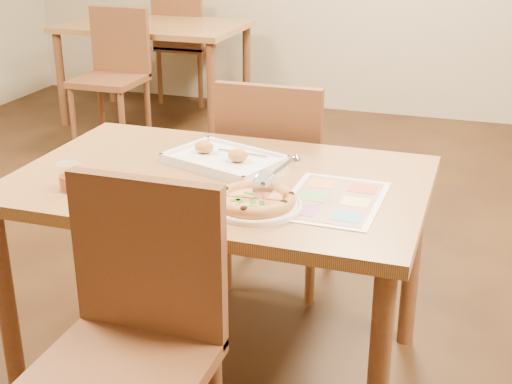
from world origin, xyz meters
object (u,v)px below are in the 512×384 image
(chair_far, at_px, (275,162))
(bg_chair_near, at_px, (115,60))
(pizza_cutter, at_px, (274,176))
(appetizer_tray, at_px, (224,160))
(dining_table, at_px, (220,201))
(bg_table, at_px, (154,35))
(chair_near, at_px, (134,314))
(pizza, at_px, (255,200))
(plate, at_px, (256,206))
(menu, at_px, (334,200))
(bg_chair_far, at_px, (182,34))
(glass_tumbler, at_px, (69,178))

(chair_far, distance_m, bg_chair_near, 2.26)
(pizza_cutter, bearing_deg, appetizer_tray, 72.92)
(dining_table, relative_size, bg_table, 1.00)
(chair_near, xyz_separation_m, appetizer_tray, (-0.03, 0.72, 0.17))
(dining_table, bearing_deg, appetizer_tray, 103.99)
(bg_table, distance_m, pizza, 3.50)
(plate, xyz_separation_m, appetizer_tray, (-0.22, 0.32, 0.01))
(menu, bearing_deg, dining_table, 168.62)
(bg_chair_near, height_order, appetizer_tray, bg_chair_near)
(bg_table, xyz_separation_m, menu, (1.99, -2.88, 0.09))
(bg_chair_near, bearing_deg, appetizer_tray, -52.94)
(bg_chair_far, distance_m, appetizer_tray, 3.55)
(chair_near, distance_m, bg_chair_far, 4.22)
(bg_chair_near, relative_size, pizza, 2.00)
(chair_far, relative_size, bg_chair_near, 1.00)
(plate, xyz_separation_m, menu, (0.20, 0.13, -0.00))
(bg_table, distance_m, bg_chair_far, 0.51)
(glass_tumbler, relative_size, menu, 0.22)
(appetizer_tray, height_order, menu, appetizer_tray)
(pizza, bearing_deg, bg_chair_far, 117.00)
(bg_chair_near, distance_m, bg_chair_far, 1.10)
(dining_table, xyz_separation_m, bg_chair_near, (-1.60, 2.20, -0.07))
(dining_table, relative_size, plate, 4.96)
(plate, relative_size, pizza, 1.12)
(dining_table, relative_size, pizza, 5.54)
(chair_near, distance_m, chair_far, 1.20)
(bg_table, distance_m, pizza_cutter, 3.49)
(chair_near, xyz_separation_m, chair_far, (-0.00, 1.20, 0.00))
(bg_chair_far, bearing_deg, glass_tumbler, 108.83)
(appetizer_tray, bearing_deg, chair_far, 86.50)
(bg_chair_far, relative_size, glass_tumbler, 5.46)
(dining_table, bearing_deg, bg_table, 119.74)
(bg_chair_near, relative_size, glass_tumbler, 5.46)
(appetizer_tray, bearing_deg, bg_chair_near, 127.06)
(chair_far, xyz_separation_m, appetizer_tray, (-0.03, -0.48, 0.17))
(appetizer_tray, distance_m, glass_tumbler, 0.51)
(chair_near, bearing_deg, bg_table, 115.19)
(bg_chair_near, bearing_deg, pizza, -53.37)
(appetizer_tray, bearing_deg, pizza_cutter, -47.28)
(glass_tumbler, height_order, menu, glass_tumbler)
(bg_chair_far, bearing_deg, bg_table, 90.00)
(bg_chair_far, relative_size, pizza_cutter, 3.10)
(plate, xyz_separation_m, pizza_cutter, (0.04, 0.04, 0.08))
(appetizer_tray, relative_size, menu, 1.11)
(pizza_cutter, bearing_deg, chair_near, -177.79)
(dining_table, bearing_deg, pizza, -47.66)
(bg_chair_near, distance_m, menu, 3.03)
(chair_far, distance_m, pizza, 0.85)
(pizza, bearing_deg, glass_tumbler, -175.50)
(plate, distance_m, pizza, 0.02)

